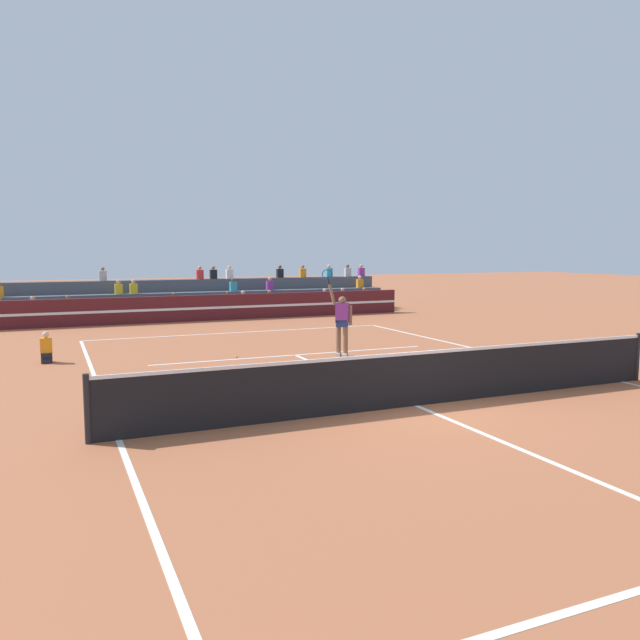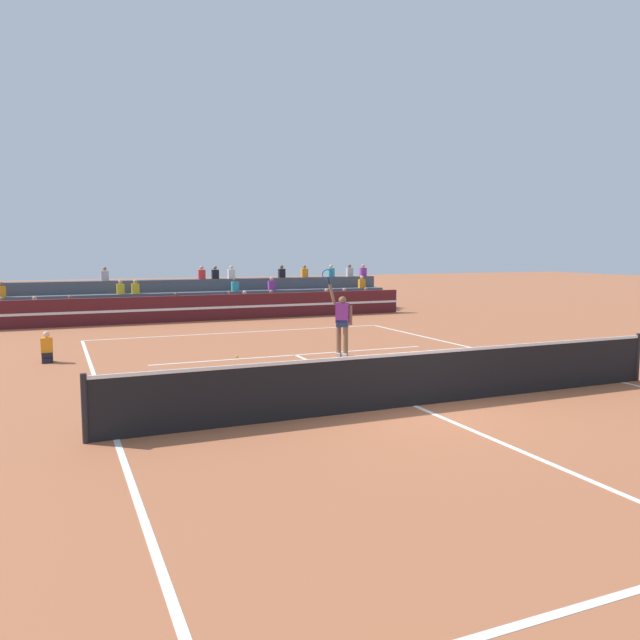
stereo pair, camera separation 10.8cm
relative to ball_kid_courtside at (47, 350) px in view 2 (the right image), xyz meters
name	(u,v)px [view 2 (the right image)]	position (x,y,z in m)	size (l,w,h in m)	color
ground_plane	(414,406)	(6.54, -7.93, -0.33)	(120.00, 120.00, 0.00)	#AD603D
court_lines	(414,406)	(6.54, -7.93, -0.33)	(11.10, 23.90, 0.01)	white
tennis_net	(415,378)	(6.54, -7.93, 0.21)	(12.00, 0.10, 1.10)	black
sponsor_banner_wall	(213,308)	(6.54, 8.37, 0.22)	(18.00, 0.26, 1.10)	#51191E
bleacher_stand	(201,301)	(6.56, 10.90, 0.32)	(18.54, 2.85, 2.28)	#4C515B
ball_kid_courtside	(47,350)	(0.00, 0.00, 0.00)	(0.30, 0.36, 0.84)	black
tennis_player	(342,322)	(7.69, -2.19, 0.66)	(0.74, 0.64, 2.50)	brown
tennis_ball	(237,356)	(4.87, -1.24, -0.30)	(0.07, 0.07, 0.07)	#C6DB33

